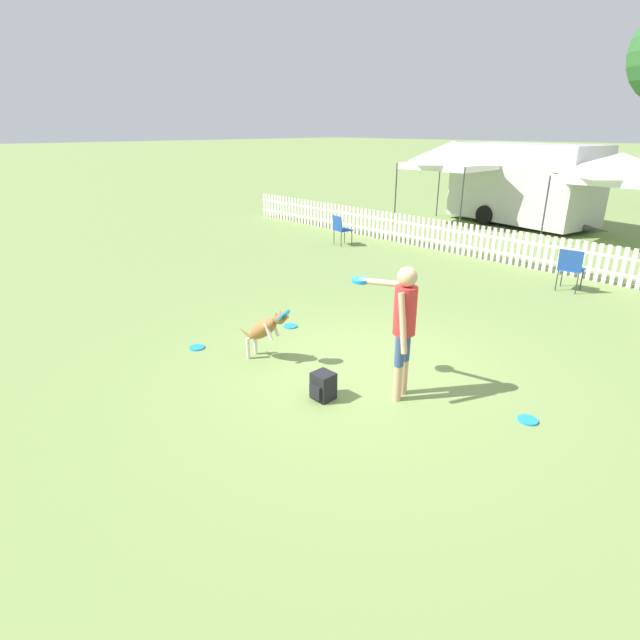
{
  "coord_description": "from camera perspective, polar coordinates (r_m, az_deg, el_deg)",
  "views": [
    {
      "loc": [
        4.18,
        -4.91,
        3.28
      ],
      "look_at": [
        -0.4,
        -0.56,
        0.83
      ],
      "focal_mm": 28.0,
      "sensor_mm": 36.0,
      "label": 1
    }
  ],
  "objects": [
    {
      "name": "picket_fence",
      "position": [
        13.06,
        26.79,
        6.35
      ],
      "size": [
        23.47,
        0.04,
        0.87
      ],
      "color": "silver",
      "rests_on": "ground_plane"
    },
    {
      "name": "folding_chair_blue_left",
      "position": [
        14.88,
        2.36,
        10.52
      ],
      "size": [
        0.53,
        0.55,
        0.88
      ],
      "rotation": [
        0.0,
        0.0,
        2.94
      ],
      "color": "#333338",
      "rests_on": "ground_plane"
    },
    {
      "name": "folding_chair_center",
      "position": [
        11.79,
        26.74,
        5.53
      ],
      "size": [
        0.53,
        0.55,
        0.91
      ],
      "rotation": [
        0.0,
        0.0,
        3.27
      ],
      "color": "#333338",
      "rests_on": "ground_plane"
    },
    {
      "name": "canopy_tent_main",
      "position": [
        16.96,
        31.04,
        14.66
      ],
      "size": [
        2.73,
        2.73,
        2.61
      ],
      "color": "#333338",
      "rests_on": "ground_plane"
    },
    {
      "name": "frisbee_midfield",
      "position": [
        8.78,
        -3.4,
        -0.7
      ],
      "size": [
        0.24,
        0.24,
        0.02
      ],
      "color": "#1E8CD8",
      "rests_on": "ground_plane"
    },
    {
      "name": "frisbee_near_dog",
      "position": [
        6.57,
        22.64,
        -10.51
      ],
      "size": [
        0.24,
        0.24,
        0.02
      ],
      "color": "#1E8CD8",
      "rests_on": "ground_plane"
    },
    {
      "name": "leaping_dog",
      "position": [
        7.38,
        -6.3,
        -0.94
      ],
      "size": [
        0.95,
        0.45,
        0.88
      ],
      "rotation": [
        0.0,
        0.0,
        -1.29
      ],
      "color": "olive",
      "rests_on": "ground_plane"
    },
    {
      "name": "canopy_tent_secondary",
      "position": [
        18.5,
        14.9,
        17.77
      ],
      "size": [
        2.68,
        2.68,
        2.84
      ],
      "color": "#333338",
      "rests_on": "ground_plane"
    },
    {
      "name": "equipment_trailer",
      "position": [
        19.51,
        22.26,
        14.29
      ],
      "size": [
        5.8,
        3.07,
        2.75
      ],
      "rotation": [
        0.0,
        0.0,
        -0.18
      ],
      "color": "#B7B7B7",
      "rests_on": "ground_plane"
    },
    {
      "name": "backpack_on_grass",
      "position": [
        6.45,
        0.34,
        -7.56
      ],
      "size": [
        0.26,
        0.29,
        0.36
      ],
      "color": "black",
      "rests_on": "ground_plane"
    },
    {
      "name": "ground_plane",
      "position": [
        7.24,
        5.42,
        -5.88
      ],
      "size": [
        240.0,
        240.0,
        0.0
      ],
      "primitive_type": "plane",
      "color": "olive"
    },
    {
      "name": "frisbee_near_handler",
      "position": [
        8.17,
        -13.9,
        -3.07
      ],
      "size": [
        0.24,
        0.24,
        0.02
      ],
      "color": "#1E8CD8",
      "rests_on": "ground_plane"
    },
    {
      "name": "handler_person",
      "position": [
        6.22,
        9.38,
        0.32
      ],
      "size": [
        1.11,
        0.45,
        1.74
      ],
      "rotation": [
        0.0,
        0.0,
        -4.43
      ],
      "color": "tan",
      "rests_on": "ground_plane"
    }
  ]
}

